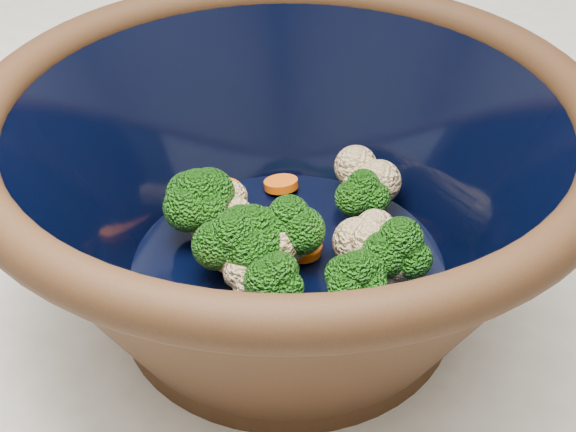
# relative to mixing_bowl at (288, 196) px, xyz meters

# --- Properties ---
(mixing_bowl) EXTENTS (0.44, 0.44, 0.16)m
(mixing_bowl) POSITION_rel_mixing_bowl_xyz_m (0.00, 0.00, 0.00)
(mixing_bowl) COLOR black
(mixing_bowl) RESTS_ON counter
(vegetable_pile) EXTENTS (0.19, 0.21, 0.05)m
(vegetable_pile) POSITION_rel_mixing_bowl_xyz_m (0.00, -0.00, -0.03)
(vegetable_pile) COLOR #608442
(vegetable_pile) RESTS_ON mixing_bowl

